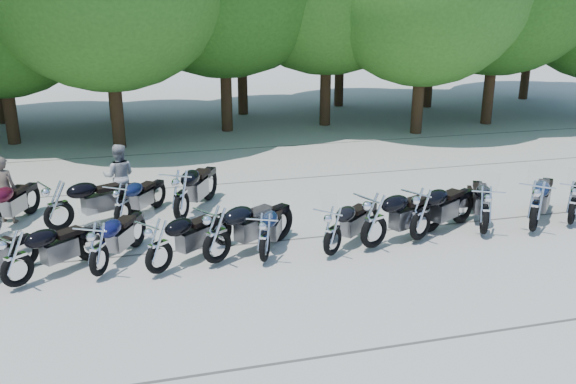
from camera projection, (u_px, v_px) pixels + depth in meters
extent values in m
plane|color=gray|center=(307.00, 268.00, 11.88)|extent=(90.00, 90.00, 0.00)
cylinder|color=#3A2614|center=(8.00, 98.00, 21.47)|extent=(0.44, 0.44, 3.31)
cylinder|color=#3A2614|center=(115.00, 91.00, 20.78)|extent=(0.44, 0.44, 3.93)
cylinder|color=#3A2614|center=(226.00, 78.00, 23.44)|extent=(0.44, 0.44, 4.13)
cylinder|color=#3A2614|center=(326.00, 75.00, 24.52)|extent=(0.44, 0.44, 4.09)
cylinder|color=#3A2614|center=(419.00, 86.00, 23.10)|extent=(0.44, 0.44, 3.62)
cylinder|color=#3A2614|center=(490.00, 75.00, 24.81)|extent=(0.44, 0.44, 3.98)
cylinder|color=#3A2614|center=(112.00, 80.00, 25.59)|extent=(0.44, 0.44, 3.42)
cylinder|color=#3A2614|center=(242.00, 74.00, 26.94)|extent=(0.44, 0.44, 3.56)
cylinder|color=#3A2614|center=(339.00, 66.00, 29.01)|extent=(0.44, 0.44, 3.76)
cylinder|color=#3A2614|center=(429.00, 69.00, 28.71)|extent=(0.44, 0.44, 3.63)
cylinder|color=#3A2614|center=(528.00, 56.00, 30.87)|extent=(0.44, 0.44, 4.37)
imported|color=brown|center=(5.00, 190.00, 14.08)|extent=(0.68, 0.56, 1.59)
imported|color=#9B9C9E|center=(119.00, 176.00, 15.08)|extent=(0.85, 0.69, 1.62)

